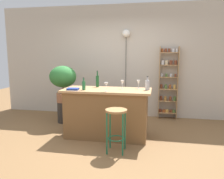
% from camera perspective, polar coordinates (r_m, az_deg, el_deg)
% --- Properties ---
extents(ground, '(12.00, 12.00, 0.00)m').
position_cam_1_polar(ground, '(4.32, -2.12, -12.76)').
color(ground, brown).
extents(back_wall, '(6.40, 0.10, 2.80)m').
position_cam_1_polar(back_wall, '(5.93, 2.18, 7.02)').
color(back_wall, '#BCB2A3').
rests_on(back_wall, ground).
extents(kitchen_counter, '(1.66, 0.73, 0.93)m').
position_cam_1_polar(kitchen_counter, '(4.45, -1.26, -5.78)').
color(kitchen_counter, brown).
rests_on(kitchen_counter, ground).
extents(bar_stool, '(0.35, 0.35, 0.71)m').
position_cam_1_polar(bar_stool, '(3.74, 1.05, -7.63)').
color(bar_stool, '#196642').
rests_on(bar_stool, ground).
extents(spice_shelf, '(0.46, 0.16, 1.76)m').
position_cam_1_polar(spice_shelf, '(5.75, 13.75, 1.70)').
color(spice_shelf, '#A87F51').
rests_on(spice_shelf, ground).
extents(plant_stool, '(0.30, 0.30, 0.48)m').
position_cam_1_polar(plant_stool, '(5.52, -11.79, -5.47)').
color(plant_stool, '#2D2823').
rests_on(plant_stool, ground).
extents(potted_plant, '(0.62, 0.55, 0.84)m').
position_cam_1_polar(potted_plant, '(5.38, -12.05, 2.58)').
color(potted_plant, '#935B3D').
rests_on(potted_plant, plant_stool).
extents(bottle_sauce_amber, '(0.08, 0.08, 0.25)m').
position_cam_1_polar(bottle_sauce_amber, '(4.31, 8.74, 1.14)').
color(bottle_sauce_amber, '#B2B2B7').
rests_on(bottle_sauce_amber, kitchen_counter).
extents(bottle_soda_blue, '(0.06, 0.06, 0.23)m').
position_cam_1_polar(bottle_soda_blue, '(4.30, -7.00, 1.05)').
color(bottle_soda_blue, '#236638').
rests_on(bottle_soda_blue, kitchen_counter).
extents(bottle_spirits_clear, '(0.06, 0.06, 0.33)m').
position_cam_1_polar(bottle_spirits_clear, '(4.65, -3.63, 2.16)').
color(bottle_spirits_clear, '#194C23').
rests_on(bottle_spirits_clear, kitchen_counter).
extents(wine_glass_left, '(0.07, 0.07, 0.16)m').
position_cam_1_polar(wine_glass_left, '(4.47, 6.54, 1.75)').
color(wine_glass_left, silver).
rests_on(wine_glass_left, kitchen_counter).
extents(wine_glass_center, '(0.07, 0.07, 0.16)m').
position_cam_1_polar(wine_glass_center, '(4.09, -1.46, 1.15)').
color(wine_glass_center, silver).
rests_on(wine_glass_center, kitchen_counter).
extents(wine_glass_right, '(0.07, 0.07, 0.16)m').
position_cam_1_polar(wine_glass_right, '(4.41, 2.58, 1.70)').
color(wine_glass_right, silver).
rests_on(wine_glass_right, kitchen_counter).
extents(cookbook, '(0.22, 0.17, 0.03)m').
position_cam_1_polar(cookbook, '(4.33, -9.64, 0.12)').
color(cookbook, navy).
rests_on(cookbook, kitchen_counter).
extents(pendant_globe_light, '(0.19, 0.19, 2.18)m').
position_cam_1_polar(pendant_globe_light, '(5.82, 3.52, 13.26)').
color(pendant_globe_light, black).
rests_on(pendant_globe_light, ground).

